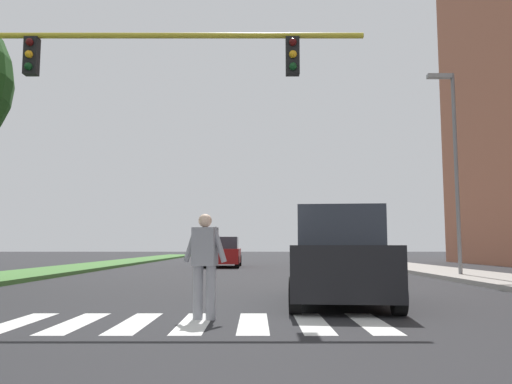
% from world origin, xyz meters
% --- Properties ---
extents(ground_plane, '(140.00, 140.00, 0.00)m').
position_xyz_m(ground_plane, '(0.00, 30.00, 0.00)').
color(ground_plane, '#262628').
extents(crosswalk, '(5.85, 2.20, 0.01)m').
position_xyz_m(crosswalk, '(0.00, 6.95, 0.00)').
color(crosswalk, silver).
rests_on(crosswalk, ground_plane).
extents(median_strip, '(3.01, 64.00, 0.15)m').
position_xyz_m(median_strip, '(-7.91, 28.00, 0.07)').
color(median_strip, '#477A38').
rests_on(median_strip, ground_plane).
extents(sidewalk_right, '(3.00, 64.00, 0.15)m').
position_xyz_m(sidewalk_right, '(8.87, 28.00, 0.07)').
color(sidewalk_right, '#9E9991').
rests_on(sidewalk_right, ground_plane).
extents(traffic_light_gantry, '(9.98, 0.30, 6.00)m').
position_xyz_m(traffic_light_gantry, '(-3.70, 9.29, 4.40)').
color(traffic_light_gantry, gold).
rests_on(traffic_light_gantry, median_strip).
extents(street_lamp_right, '(1.02, 0.24, 7.50)m').
position_xyz_m(street_lamp_right, '(8.27, 17.72, 4.59)').
color(street_lamp_right, slate).
rests_on(street_lamp_right, sidewalk_right).
extents(pedestrian_performer, '(0.74, 0.33, 1.69)m').
position_xyz_m(pedestrian_performer, '(0.11, 7.33, 0.93)').
color(pedestrian_performer, gray).
rests_on(pedestrian_performer, ground_plane).
extents(suv_crossing, '(2.38, 4.76, 1.97)m').
position_xyz_m(suv_crossing, '(2.68, 9.78, 0.93)').
color(suv_crossing, black).
rests_on(suv_crossing, ground_plane).
extents(sedan_midblock, '(1.87, 4.38, 1.65)m').
position_xyz_m(sedan_midblock, '(-0.86, 27.58, 0.77)').
color(sedan_midblock, maroon).
rests_on(sedan_midblock, ground_plane).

